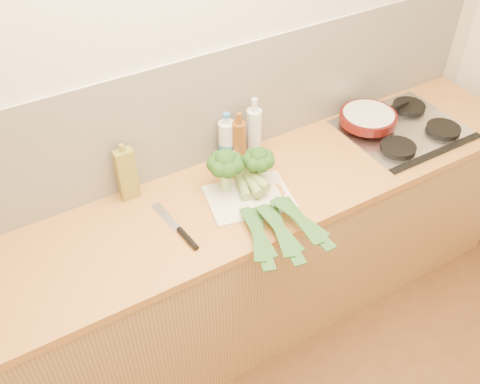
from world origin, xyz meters
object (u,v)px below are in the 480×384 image
(chefs_knife, at_px, (182,233))
(skillet, at_px, (369,117))
(gas_hob, at_px, (404,128))
(chopping_board, at_px, (249,197))

(chefs_knife, bearing_deg, skillet, 4.17)
(gas_hob, xyz_separation_m, skillet, (-0.14, 0.12, 0.05))
(gas_hob, bearing_deg, chefs_knife, -176.25)
(chopping_board, height_order, skillet, skillet)
(gas_hob, relative_size, skillet, 1.39)
(chefs_knife, relative_size, skillet, 0.79)
(chefs_knife, height_order, skillet, skillet)
(chopping_board, xyz_separation_m, skillet, (0.79, 0.15, 0.06))
(gas_hob, bearing_deg, skillet, 140.37)
(chopping_board, bearing_deg, chefs_knife, -159.73)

